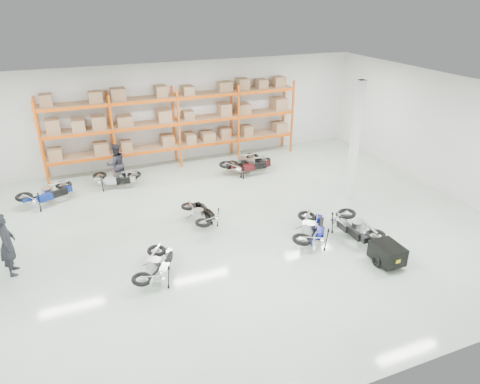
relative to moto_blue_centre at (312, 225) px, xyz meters
name	(u,v)px	position (x,y,z in m)	size (l,w,h in m)	color
room	(226,167)	(-2.22, 1.73, 1.70)	(18.00, 18.00, 18.00)	#B6CBB9
pallet_rack	(176,116)	(-2.22, 8.18, 1.70)	(11.28, 0.98, 3.62)	#DF520B
structural_column	(355,142)	(2.98, 2.23, 1.70)	(0.25, 0.25, 4.50)	white
moto_blue_centre	(312,225)	(0.00, 0.00, 0.00)	(0.81, 1.81, 1.11)	#080C55
moto_silver_left	(156,262)	(-4.97, -0.09, -0.05)	(0.73, 1.64, 1.00)	silver
moto_black_far_left	(201,211)	(-2.93, 2.38, -0.07)	(0.70, 1.58, 0.97)	black
moto_touring_right	(355,223)	(1.37, -0.37, 0.00)	(0.81, 1.82, 1.11)	black
trailer	(387,253)	(1.37, -1.96, -0.18)	(0.81, 1.53, 0.64)	black
moto_back_a	(46,190)	(-7.82, 6.00, 0.00)	(0.80, 1.80, 1.10)	navy
moto_back_b	(116,175)	(-5.23, 6.59, -0.04)	(0.74, 1.67, 1.02)	silver
moto_back_c	(243,160)	(0.15, 6.16, 0.00)	(0.81, 1.82, 1.12)	black
moto_back_d	(250,162)	(0.38, 5.87, 0.00)	(0.80, 1.80, 1.10)	#3B0B10
person_left	(7,244)	(-8.73, 1.66, 0.39)	(0.69, 0.45, 1.89)	black
person_back	(116,164)	(-5.12, 6.98, 0.30)	(0.83, 0.64, 1.70)	#21212A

